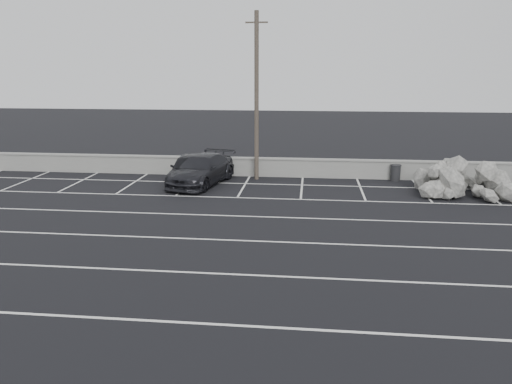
# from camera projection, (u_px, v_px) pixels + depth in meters

# --- Properties ---
(ground) EXTENTS (120.00, 120.00, 0.00)m
(ground) POSITION_uv_depth(u_px,v_px,m) (161.00, 271.00, 15.05)
(ground) COLOR black
(ground) RESTS_ON ground
(seawall) EXTENTS (50.00, 0.45, 1.06)m
(seawall) POSITION_uv_depth(u_px,v_px,m) (233.00, 166.00, 28.42)
(seawall) COLOR gray
(seawall) RESTS_ON ground
(stall_lines) EXTENTS (36.00, 20.05, 0.01)m
(stall_lines) POSITION_uv_depth(u_px,v_px,m) (192.00, 226.00, 19.31)
(stall_lines) COLOR silver
(stall_lines) RESTS_ON ground
(car_left) EXTENTS (1.93, 4.61, 1.56)m
(car_left) POSITION_uv_depth(u_px,v_px,m) (190.00, 168.00, 26.56)
(car_left) COLOR black
(car_left) RESTS_ON ground
(car_right) EXTENTS (3.28, 5.62, 1.53)m
(car_right) POSITION_uv_depth(u_px,v_px,m) (201.00, 170.00, 26.28)
(car_right) COLOR black
(car_right) RESTS_ON ground
(utility_pole) EXTENTS (1.18, 0.24, 8.85)m
(utility_pole) POSITION_uv_depth(u_px,v_px,m) (257.00, 97.00, 26.55)
(utility_pole) COLOR #4C4238
(utility_pole) RESTS_ON ground
(trash_bin) EXTENTS (0.68, 0.68, 0.88)m
(trash_bin) POSITION_uv_depth(u_px,v_px,m) (396.00, 173.00, 27.09)
(trash_bin) COLOR black
(trash_bin) RESTS_ON ground
(riprap_pile) EXTENTS (5.13, 4.13, 1.44)m
(riprap_pile) POSITION_uv_depth(u_px,v_px,m) (458.00, 183.00, 24.35)
(riprap_pile) COLOR #98968E
(riprap_pile) RESTS_ON ground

